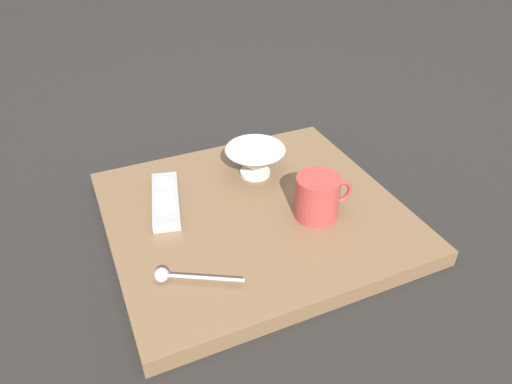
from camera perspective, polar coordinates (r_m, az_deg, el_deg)
ground_plane at (r=0.94m, az=-0.24°, el=-3.66°), size 6.00×6.00×0.00m
table at (r=0.93m, az=-0.24°, el=-2.87°), size 0.52×0.56×0.03m
cereal_bowl at (r=1.00m, az=-0.10°, el=4.03°), size 0.13×0.13×0.07m
coffee_mug at (r=0.89m, az=7.62°, el=-0.60°), size 0.08×0.12×0.08m
teaspoon at (r=0.78m, az=-10.33°, el=-10.06°), size 0.08×0.13×0.02m
tv_remote_near at (r=0.94m, az=-11.03°, el=-0.98°), size 0.18×0.09×0.02m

